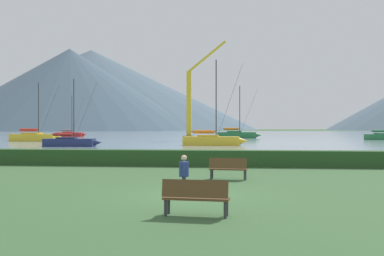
# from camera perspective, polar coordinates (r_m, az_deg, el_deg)

# --- Properties ---
(ground_plane) EXTENTS (1000.00, 1000.00, 0.00)m
(ground_plane) POSITION_cam_1_polar(r_m,az_deg,el_deg) (15.20, -0.33, -8.52)
(ground_plane) COLOR #385B33
(harbor_water) EXTENTS (320.00, 246.00, 0.00)m
(harbor_water) POSITION_cam_1_polar(r_m,az_deg,el_deg) (151.96, 5.40, -0.77)
(harbor_water) COLOR #8499A8
(harbor_water) RESTS_ON ground_plane
(hedge_line) EXTENTS (80.00, 1.20, 0.94)m
(hedge_line) POSITION_cam_1_polar(r_m,az_deg,el_deg) (26.05, 2.36, -3.89)
(hedge_line) COLOR #284C23
(hedge_line) RESTS_ON ground_plane
(sailboat_slip_0) EXTENTS (9.33, 3.13, 10.95)m
(sailboat_slip_0) POSITION_cam_1_polar(r_m,az_deg,el_deg) (93.64, 5.80, -0.84)
(sailboat_slip_0) COLOR #236B38
(sailboat_slip_0) RESTS_ON harbor_water
(sailboat_slip_4) EXTENTS (8.90, 3.06, 9.50)m
(sailboat_slip_4) POSITION_cam_1_polar(r_m,az_deg,el_deg) (76.29, -19.45, -1.08)
(sailboat_slip_4) COLOR gold
(sailboat_slip_4) RESTS_ON harbor_water
(sailboat_slip_7) EXTENTS (7.49, 2.49, 10.01)m
(sailboat_slip_7) POSITION_cam_1_polar(r_m,az_deg,el_deg) (112.67, -15.37, -0.75)
(sailboat_slip_7) COLOR red
(sailboat_slip_7) RESTS_ON harbor_water
(sailboat_slip_10) EXTENTS (6.89, 2.47, 8.03)m
(sailboat_slip_10) POSITION_cam_1_polar(r_m,az_deg,el_deg) (54.67, -15.34, -1.71)
(sailboat_slip_10) COLOR navy
(sailboat_slip_10) RESTS_ON harbor_water
(sailboat_slip_12) EXTENTS (8.14, 2.42, 10.77)m
(sailboat_slip_12) POSITION_cam_1_polar(r_m,az_deg,el_deg) (55.95, 2.61, -1.54)
(sailboat_slip_12) COLOR gold
(sailboat_slip_12) RESTS_ON harbor_water
(park_bench_near_path) EXTENTS (1.67, 0.66, 0.95)m
(park_bench_near_path) POSITION_cam_1_polar(r_m,az_deg,el_deg) (19.39, 4.64, -5.07)
(park_bench_near_path) COLOR brown
(park_bench_near_path) RESTS_ON ground_plane
(park_bench_under_tree) EXTENTS (1.73, 0.62, 0.95)m
(park_bench_under_tree) POSITION_cam_1_polar(r_m,az_deg,el_deg) (11.44, 0.47, -8.67)
(park_bench_under_tree) COLOR brown
(park_bench_under_tree) RESTS_ON ground_plane
(person_seated_viewer) EXTENTS (0.36, 0.57, 1.25)m
(person_seated_viewer) POSITION_cam_1_polar(r_m,az_deg,el_deg) (16.50, -1.04, -5.44)
(person_seated_viewer) COLOR #2D3347
(person_seated_viewer) RESTS_ON ground_plane
(dock_crane) EXTENTS (7.37, 2.00, 17.09)m
(dock_crane) POSITION_cam_1_polar(r_m,az_deg,el_deg) (76.44, -0.17, 2.45)
(dock_crane) COLOR #333338
(dock_crane) RESTS_ON ground_plane
(distant_hill_west_ridge) EXTENTS (194.69, 194.69, 61.48)m
(distant_hill_west_ridge) POSITION_cam_1_polar(r_m,az_deg,el_deg) (347.28, -15.42, 4.79)
(distant_hill_west_ridge) COLOR #425666
(distant_hill_west_ridge) RESTS_ON ground_plane
(distant_hill_east_ridge) EXTENTS (312.91, 312.91, 75.54)m
(distant_hill_east_ridge) POSITION_cam_1_polar(r_m,az_deg,el_deg) (432.62, -12.80, 4.79)
(distant_hill_east_ridge) COLOR #4C6070
(distant_hill_east_ridge) RESTS_ON ground_plane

